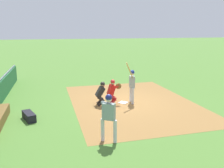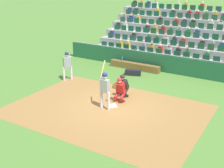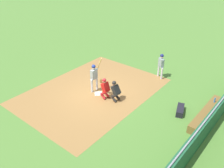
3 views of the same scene
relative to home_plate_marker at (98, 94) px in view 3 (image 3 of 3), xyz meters
name	(u,v)px [view 3 (image 3 of 3)]	position (x,y,z in m)	size (l,w,h in m)	color
ground_plane	(98,94)	(0.00, 0.00, -0.02)	(160.00, 160.00, 0.00)	#4E7C31
infield_dirt_patch	(92,91)	(0.00, 0.50, -0.01)	(8.81, 6.35, 0.01)	olive
home_plate_marker	(98,94)	(0.00, 0.00, 0.00)	(0.44, 0.44, 0.02)	white
batter_at_plate	(94,75)	(0.13, 0.43, 1.10)	(0.58, 0.55, 2.23)	silver
catcher_crouching	(105,87)	(-0.05, -0.59, 0.71)	(0.47, 0.72, 1.31)	#B31F21
home_plate_umpire	(115,90)	(0.12, -1.24, 0.67)	(0.46, 0.50, 1.26)	black
dugout_wall	(202,132)	(0.00, -6.41, 0.55)	(15.17, 0.24, 1.19)	#1F5935
dugout_bench	(205,113)	(1.93, -5.86, 0.20)	(3.58, 0.40, 0.44)	brown
water_bottle_on_bench	(215,100)	(2.93, -5.92, 0.56)	(0.07, 0.07, 0.28)	blue
equipment_duffel_bag	(180,110)	(1.42, -4.69, 0.15)	(0.99, 0.36, 0.34)	black
on_deck_batter	(161,64)	(4.28, -1.79, 1.04)	(0.44, 0.57, 1.74)	silver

